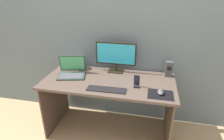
# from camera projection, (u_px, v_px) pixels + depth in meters

# --- Properties ---
(ground_plane) EXTENTS (8.00, 8.00, 0.00)m
(ground_plane) POSITION_uv_depth(u_px,v_px,m) (109.00, 130.00, 2.45)
(ground_plane) COLOR tan
(wall_back) EXTENTS (6.00, 0.04, 2.50)m
(wall_back) POSITION_uv_depth(u_px,v_px,m) (116.00, 27.00, 2.29)
(wall_back) COLOR slate
(wall_back) RESTS_ON ground_plane
(desk) EXTENTS (1.49, 0.69, 0.72)m
(desk) POSITION_uv_depth(u_px,v_px,m) (109.00, 91.00, 2.21)
(desk) COLOR brown
(desk) RESTS_ON ground_plane
(monitor) EXTENTS (0.50, 0.14, 0.37)m
(monitor) POSITION_uv_depth(u_px,v_px,m) (116.00, 56.00, 2.29)
(monitor) COLOR black
(monitor) RESTS_ON desk
(speaker_right) EXTENTS (0.08, 0.08, 0.18)m
(speaker_right) POSITION_uv_depth(u_px,v_px,m) (169.00, 69.00, 2.22)
(speaker_right) COLOR #3E3E3F
(speaker_right) RESTS_ON desk
(laptop) EXTENTS (0.36, 0.32, 0.22)m
(laptop) POSITION_uv_depth(u_px,v_px,m) (72.00, 72.00, 2.26)
(laptop) COLOR #2D4238
(laptop) RESTS_ON desk
(fishbowl) EXTENTS (0.17, 0.17, 0.17)m
(fishbowl) POSITION_uv_depth(u_px,v_px,m) (78.00, 62.00, 2.44)
(fishbowl) COLOR silver
(fishbowl) RESTS_ON desk
(keyboard_external) EXTENTS (0.41, 0.12, 0.01)m
(keyboard_external) POSITION_uv_depth(u_px,v_px,m) (106.00, 89.00, 1.95)
(keyboard_external) COLOR black
(keyboard_external) RESTS_ON desk
(mousepad) EXTENTS (0.25, 0.20, 0.00)m
(mousepad) POSITION_uv_depth(u_px,v_px,m) (160.00, 95.00, 1.87)
(mousepad) COLOR black
(mousepad) RESTS_ON desk
(mouse) EXTENTS (0.07, 0.11, 0.04)m
(mouse) POSITION_uv_depth(u_px,v_px,m) (161.00, 92.00, 1.87)
(mouse) COLOR #4B4C50
(mouse) RESTS_ON mousepad
(phone_in_dock) EXTENTS (0.06, 0.06, 0.14)m
(phone_in_dock) POSITION_uv_depth(u_px,v_px,m) (137.00, 83.00, 1.99)
(phone_in_dock) COLOR black
(phone_in_dock) RESTS_ON desk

